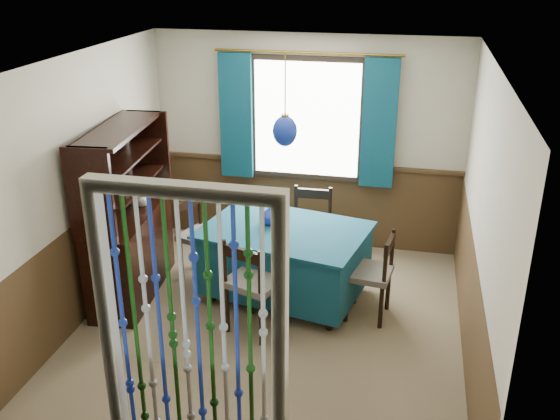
% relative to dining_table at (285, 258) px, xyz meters
% --- Properties ---
extents(floor, '(4.00, 4.00, 0.00)m').
position_rel_dining_table_xyz_m(floor, '(-0.02, -0.64, -0.44)').
color(floor, brown).
rests_on(floor, ground).
extents(ceiling, '(4.00, 4.00, 0.00)m').
position_rel_dining_table_xyz_m(ceiling, '(-0.02, -0.64, 2.06)').
color(ceiling, silver).
rests_on(ceiling, ground).
extents(wall_back, '(3.60, 0.00, 3.60)m').
position_rel_dining_table_xyz_m(wall_back, '(-0.02, 1.36, 0.81)').
color(wall_back, '#C0B69D').
rests_on(wall_back, ground).
extents(wall_front, '(3.60, 0.00, 3.60)m').
position_rel_dining_table_xyz_m(wall_front, '(-0.02, -2.64, 0.81)').
color(wall_front, '#C0B69D').
rests_on(wall_front, ground).
extents(wall_left, '(0.00, 4.00, 4.00)m').
position_rel_dining_table_xyz_m(wall_left, '(-1.82, -0.64, 0.81)').
color(wall_left, '#C0B69D').
rests_on(wall_left, ground).
extents(wall_right, '(0.00, 4.00, 4.00)m').
position_rel_dining_table_xyz_m(wall_right, '(1.78, -0.64, 0.81)').
color(wall_right, '#C0B69D').
rests_on(wall_right, ground).
extents(wainscot_back, '(3.60, 0.00, 3.60)m').
position_rel_dining_table_xyz_m(wainscot_back, '(-0.02, 1.35, 0.06)').
color(wainscot_back, '#442F1A').
rests_on(wainscot_back, ground).
extents(wainscot_left, '(0.00, 4.00, 4.00)m').
position_rel_dining_table_xyz_m(wainscot_left, '(-1.81, -0.64, 0.06)').
color(wainscot_left, '#442F1A').
rests_on(wainscot_left, ground).
extents(wainscot_right, '(0.00, 4.00, 4.00)m').
position_rel_dining_table_xyz_m(wainscot_right, '(1.76, -0.64, 0.06)').
color(wainscot_right, '#442F1A').
rests_on(wainscot_right, ground).
extents(window, '(1.32, 0.12, 1.42)m').
position_rel_dining_table_xyz_m(window, '(-0.02, 1.31, 1.11)').
color(window, black).
rests_on(window, wall_back).
extents(doorway, '(1.16, 0.12, 2.18)m').
position_rel_dining_table_xyz_m(doorway, '(-0.02, -2.58, 0.61)').
color(doorway, silver).
rests_on(doorway, ground).
extents(dining_table, '(1.78, 1.40, 0.77)m').
position_rel_dining_table_xyz_m(dining_table, '(0.00, 0.00, 0.00)').
color(dining_table, '#0F3E51').
rests_on(dining_table, floor).
extents(chair_near, '(0.60, 0.59, 0.96)m').
position_rel_dining_table_xyz_m(chair_near, '(-0.15, -0.68, 0.06)').
color(chair_near, black).
rests_on(chair_near, floor).
extents(chair_far, '(0.47, 0.45, 0.93)m').
position_rel_dining_table_xyz_m(chair_far, '(0.15, 0.65, 0.05)').
color(chair_far, black).
rests_on(chair_far, floor).
extents(chair_left, '(0.56, 0.57, 0.91)m').
position_rel_dining_table_xyz_m(chair_left, '(-0.97, 0.25, 0.04)').
color(chair_left, black).
rests_on(chair_left, floor).
extents(chair_right, '(0.47, 0.49, 0.88)m').
position_rel_dining_table_xyz_m(chair_right, '(0.90, -0.19, 0.03)').
color(chair_right, black).
rests_on(chair_right, floor).
extents(sideboard, '(0.59, 1.40, 1.78)m').
position_rel_dining_table_xyz_m(sideboard, '(-1.57, -0.26, 0.17)').
color(sideboard, black).
rests_on(sideboard, floor).
extents(pendant_lamp, '(0.23, 0.23, 0.87)m').
position_rel_dining_table_xyz_m(pendant_lamp, '(-0.00, -0.00, 1.33)').
color(pendant_lamp, olive).
rests_on(pendant_lamp, ceiling).
extents(vase_table, '(0.23, 0.23, 0.19)m').
position_rel_dining_table_xyz_m(vase_table, '(-0.16, 0.10, 0.42)').
color(vase_table, navy).
rests_on(vase_table, dining_table).
extents(bowl_shelf, '(0.26, 0.26, 0.05)m').
position_rel_dining_table_xyz_m(bowl_shelf, '(-1.51, -0.47, 0.80)').
color(bowl_shelf, beige).
rests_on(bowl_shelf, sideboard).
extents(vase_sideboard, '(0.21, 0.21, 0.20)m').
position_rel_dining_table_xyz_m(vase_sideboard, '(-1.51, -0.01, 0.55)').
color(vase_sideboard, beige).
rests_on(vase_sideboard, sideboard).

